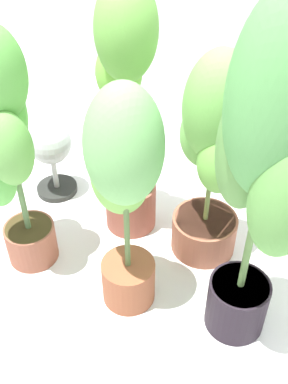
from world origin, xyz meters
TOP-DOWN VIEW (x-y plane):
  - ground_plane at (0.00, 0.00)m, footprint 8.00×8.00m
  - potted_plant_back_left at (-0.30, 0.33)m, footprint 0.34×0.29m
  - potted_plant_back_center at (-0.02, 0.50)m, footprint 0.35×0.27m
  - potted_plant_back_right at (0.32, 0.37)m, footprint 0.40×0.32m
  - potted_plant_front_left at (-0.34, -0.09)m, footprint 0.33×0.25m
  - potted_plant_center at (0.02, 0.13)m, footprint 0.32×0.27m
  - floor_fan at (-0.64, 0.16)m, footprint 0.19×0.19m

SIDE VIEW (x-z plane):
  - ground_plane at x=0.00m, z-range 0.00..0.00m
  - floor_fan at x=-0.64m, z-range 0.05..0.40m
  - potted_plant_back_center at x=-0.02m, z-range 0.04..0.86m
  - potted_plant_center at x=0.02m, z-range 0.09..0.92m
  - potted_plant_front_left at x=-0.34m, z-range 0.06..0.98m
  - potted_plant_back_left at x=-0.30m, z-range 0.07..1.06m
  - potted_plant_back_right at x=0.32m, z-range 0.12..1.23m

